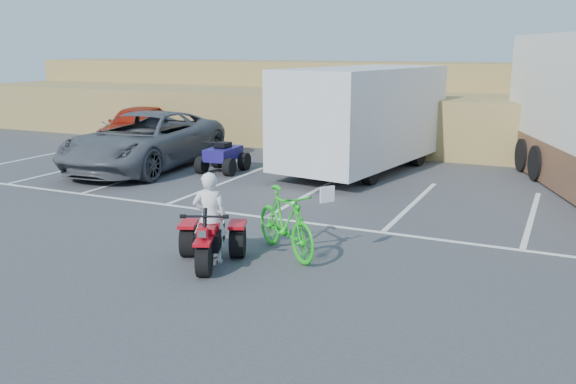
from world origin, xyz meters
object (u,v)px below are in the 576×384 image
at_px(red_car, 137,125).
at_px(red_trike_atv, 210,265).
at_px(grey_pickup, 145,141).
at_px(green_dirt_bike, 285,222).
at_px(quad_atv_green, 305,168).
at_px(quad_atv_blue, 224,172).
at_px(rider, 210,218).
at_px(cargo_trailer, 364,116).

bearing_deg(red_car, red_trike_atv, -62.58).
distance_m(grey_pickup, red_car, 4.89).
relative_size(green_dirt_bike, quad_atv_green, 1.54).
height_order(red_trike_atv, grey_pickup, grey_pickup).
relative_size(green_dirt_bike, quad_atv_blue, 1.33).
distance_m(grey_pickup, quad_atv_green, 5.11).
distance_m(rider, quad_atv_green, 8.96).
bearing_deg(green_dirt_bike, red_car, 85.84).
xyz_separation_m(cargo_trailer, quad_atv_blue, (-3.78, -2.04, -1.69)).
relative_size(green_dirt_bike, cargo_trailer, 0.29).
height_order(rider, red_car, rider).
distance_m(red_trike_atv, rider, 0.83).
bearing_deg(grey_pickup, red_trike_atv, -50.58).
xyz_separation_m(grey_pickup, quad_atv_green, (4.57, 2.13, -0.87)).
distance_m(rider, red_car, 14.14).
bearing_deg(cargo_trailer, red_trike_atv, -79.25).
xyz_separation_m(red_trike_atv, green_dirt_bike, (0.96, 1.06, 0.62)).
height_order(quad_atv_blue, quad_atv_green, quad_atv_blue).
distance_m(red_trike_atv, grey_pickup, 9.44).
relative_size(red_trike_atv, rider, 0.97).
bearing_deg(green_dirt_bike, grey_pickup, 89.86).
bearing_deg(quad_atv_green, red_car, 161.86).
distance_m(rider, grey_pickup, 9.26).
bearing_deg(quad_atv_green, rider, -84.28).
distance_m(red_trike_atv, quad_atv_green, 9.07).
relative_size(rider, quad_atv_green, 1.22).
height_order(green_dirt_bike, cargo_trailer, cargo_trailer).
bearing_deg(quad_atv_blue, grey_pickup, -171.94).
xyz_separation_m(rider, red_car, (-9.75, 10.24, -0.04)).
xyz_separation_m(cargo_trailer, quad_atv_green, (-1.75, -0.43, -1.69)).
xyz_separation_m(grey_pickup, red_car, (-3.23, 3.67, -0.10)).
relative_size(grey_pickup, quad_atv_blue, 4.07).
relative_size(rider, cargo_trailer, 0.23).
bearing_deg(red_trike_atv, cargo_trailer, 68.54).
bearing_deg(green_dirt_bike, quad_atv_green, 57.64).
bearing_deg(quad_atv_green, quad_atv_blue, -148.48).
bearing_deg(quad_atv_blue, green_dirt_bike, -54.35).
bearing_deg(red_car, cargo_trailer, -22.62).
bearing_deg(green_dirt_bike, quad_atv_blue, 75.77).
xyz_separation_m(red_trike_atv, grey_pickup, (-6.58, 6.71, 0.87)).
bearing_deg(red_car, green_dirt_bike, -56.83).
height_order(rider, green_dirt_bike, rider).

